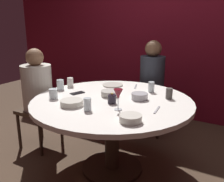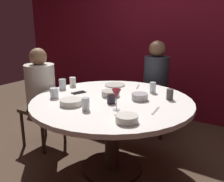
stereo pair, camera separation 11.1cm
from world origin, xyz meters
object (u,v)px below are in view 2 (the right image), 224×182
at_px(dining_table, 112,112).
at_px(cup_far_edge, 54,93).
at_px(cup_by_right_diner, 170,94).
at_px(cup_by_left_diner, 73,82).
at_px(seated_diner_back, 156,78).
at_px(cup_center_front, 153,88).
at_px(bowl_serving_large, 140,97).
at_px(seated_diner_left, 41,87).
at_px(bowl_small_white, 71,102).
at_px(cell_phone, 79,93).
at_px(dinner_plate, 115,85).
at_px(cup_near_candle, 62,84).
at_px(cup_beside_wine, 86,104).
at_px(candle_holder, 111,99).
at_px(bowl_salad_center, 127,119).
at_px(bowl_sauce_side, 111,93).
at_px(wine_glass, 116,95).

bearing_deg(dining_table, cup_far_edge, -152.26).
bearing_deg(dining_table, cup_by_right_diner, 31.68).
relative_size(cup_by_left_diner, cup_far_edge, 1.07).
xyz_separation_m(seated_diner_back, cup_center_front, (0.23, -0.63, 0.04)).
relative_size(bowl_serving_large, cup_by_right_diner, 1.52).
height_order(seated_diner_left, cup_center_front, seated_diner_left).
bearing_deg(bowl_small_white, dining_table, 57.11).
bearing_deg(cell_phone, cup_by_left_diner, -17.01).
bearing_deg(dinner_plate, seated_diner_back, 67.28).
xyz_separation_m(cup_near_candle, cup_beside_wine, (0.62, -0.38, -0.00)).
bearing_deg(candle_holder, cup_by_right_diner, 44.07).
distance_m(dining_table, candle_holder, 0.21).
bearing_deg(cup_by_left_diner, cup_near_candle, -96.10).
xyz_separation_m(dining_table, cup_near_candle, (-0.64, 0.02, 0.18)).
xyz_separation_m(dining_table, cup_by_right_diner, (0.46, 0.28, 0.18)).
bearing_deg(candle_holder, dining_table, 119.51).
bearing_deg(candle_holder, cup_by_left_diner, 158.51).
relative_size(seated_diner_left, cup_by_right_diner, 11.49).
distance_m(seated_diner_left, seated_diner_back, 1.42).
distance_m(bowl_salad_center, cup_near_candle, 1.11).
height_order(candle_holder, bowl_small_white, candle_holder).
relative_size(dining_table, seated_diner_back, 1.23).
bearing_deg(dining_table, cup_beside_wine, -93.75).
distance_m(bowl_serving_large, bowl_sauce_side, 0.30).
bearing_deg(dining_table, cup_center_front, 60.73).
xyz_separation_m(seated_diner_left, dinner_plate, (0.72, 0.45, 0.03)).
bearing_deg(cell_phone, cup_far_edge, 90.92).
distance_m(seated_diner_left, candle_holder, 1.03).
relative_size(seated_diner_left, wine_glass, 6.57).
relative_size(dining_table, cup_center_front, 13.76).
height_order(dining_table, cup_center_front, cup_center_front).
height_order(candle_holder, cup_near_candle, cup_near_candle).
distance_m(bowl_salad_center, bowl_small_white, 0.60).
bearing_deg(cup_by_right_diner, bowl_serving_large, -146.00).
xyz_separation_m(cup_near_candle, cup_center_front, (0.87, 0.39, 0.00)).
xyz_separation_m(seated_diner_back, cup_far_edge, (-0.49, -1.29, 0.04)).
height_order(cup_by_right_diner, cup_beside_wine, cup_beside_wine).
distance_m(seated_diner_left, cup_by_left_diner, 0.39).
bearing_deg(cell_phone, cup_beside_wine, 156.75).
bearing_deg(seated_diner_back, bowl_salad_center, 14.92).
bearing_deg(seated_diner_left, wine_glass, -10.95).
xyz_separation_m(cup_near_candle, cup_by_right_diner, (1.10, 0.26, -0.00)).
relative_size(cell_phone, cup_by_right_diner, 1.39).
relative_size(candle_holder, bowl_small_white, 0.51).
bearing_deg(cup_by_left_diner, cell_phone, -37.06).
relative_size(candle_holder, cup_center_front, 0.91).
bearing_deg(cup_far_edge, cell_phone, 70.87).
distance_m(bowl_small_white, bowl_sauce_side, 0.43).
bearing_deg(dining_table, bowl_sauce_side, 130.61).
distance_m(cell_phone, bowl_sauce_side, 0.34).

